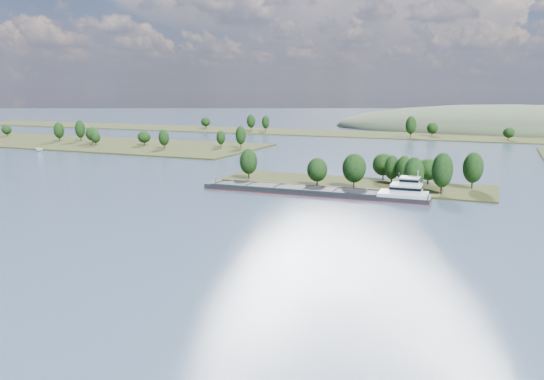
% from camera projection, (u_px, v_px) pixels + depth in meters
% --- Properties ---
extents(ground, '(1800.00, 1800.00, 0.00)m').
position_uv_depth(ground, '(294.00, 222.00, 140.50)').
color(ground, '#324056').
rests_on(ground, ground).
extents(tree_island, '(100.00, 31.87, 15.02)m').
position_uv_depth(tree_island, '(370.00, 175.00, 190.38)').
color(tree_island, '#282E14').
rests_on(tree_island, ground).
extents(left_bank, '(300.00, 80.00, 15.72)m').
position_uv_depth(left_bank, '(48.00, 140.00, 355.45)').
color(left_bank, '#282E14').
rests_on(left_bank, ground).
extents(back_shoreline, '(900.00, 60.00, 16.63)m').
position_uv_depth(back_shoreline, '(439.00, 136.00, 389.86)').
color(back_shoreline, '#282E14').
rests_on(back_shoreline, ground).
extents(hill_west, '(320.00, 160.00, 44.00)m').
position_uv_depth(hill_west, '(513.00, 130.00, 460.73)').
color(hill_west, '#3A4831').
rests_on(hill_west, ground).
extents(cargo_barge, '(77.12, 12.63, 10.39)m').
position_uv_depth(cargo_barge, '(328.00, 191.00, 175.53)').
color(cargo_barge, black).
rests_on(cargo_barge, ground).
extents(motorboat, '(6.25, 3.47, 2.28)m').
position_uv_depth(motorboat, '(40.00, 150.00, 299.16)').
color(motorboat, white).
rests_on(motorboat, ground).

